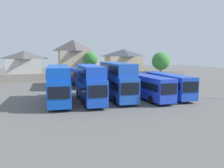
{
  "coord_description": "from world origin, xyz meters",
  "views": [
    {
      "loc": [
        -10.3,
        -30.16,
        6.25
      ],
      "look_at": [
        0.0,
        3.0,
        1.84
      ],
      "focal_mm": 37.83,
      "sensor_mm": 36.0,
      "label": 1
    }
  ],
  "objects_px": {
    "bus_2": "(89,81)",
    "bus_3": "(117,79)",
    "bus_5": "(169,84)",
    "bus_7": "(80,76)",
    "bus_4": "(146,85)",
    "house_terrace_left": "(24,65)",
    "tree_right_of_lot": "(91,59)",
    "bus_6": "(60,76)",
    "bus_9": "(123,75)",
    "house_terrace_centre": "(73,58)",
    "house_terrace_right": "(123,62)",
    "bus_1": "(58,82)",
    "tree_behind_wall": "(161,61)",
    "bus_8": "(103,76)"
  },
  "relations": [
    {
      "from": "bus_7",
      "to": "house_terrace_right",
      "type": "xyz_separation_m",
      "value": [
        15.21,
        17.06,
        1.97
      ]
    },
    {
      "from": "bus_1",
      "to": "bus_3",
      "type": "relative_size",
      "value": 0.98
    },
    {
      "from": "bus_4",
      "to": "bus_5",
      "type": "height_order",
      "value": "bus_5"
    },
    {
      "from": "bus_2",
      "to": "bus_3",
      "type": "bearing_deg",
      "value": 97.52
    },
    {
      "from": "house_terrace_left",
      "to": "bus_1",
      "type": "bearing_deg",
      "value": -80.32
    },
    {
      "from": "bus_3",
      "to": "bus_7",
      "type": "distance_m",
      "value": 15.73
    },
    {
      "from": "bus_5",
      "to": "bus_7",
      "type": "distance_m",
      "value": 18.82
    },
    {
      "from": "house_terrace_right",
      "to": "bus_1",
      "type": "bearing_deg",
      "value": -122.27
    },
    {
      "from": "bus_3",
      "to": "bus_8",
      "type": "relative_size",
      "value": 0.98
    },
    {
      "from": "bus_1",
      "to": "bus_3",
      "type": "height_order",
      "value": "bus_3"
    },
    {
      "from": "bus_3",
      "to": "house_terrace_centre",
      "type": "xyz_separation_m",
      "value": [
        -1.36,
        32.27,
        2.27
      ]
    },
    {
      "from": "house_terrace_right",
      "to": "tree_behind_wall",
      "type": "relative_size",
      "value": 1.46
    },
    {
      "from": "bus_9",
      "to": "house_terrace_right",
      "type": "height_order",
      "value": "house_terrace_right"
    },
    {
      "from": "bus_2",
      "to": "bus_9",
      "type": "xyz_separation_m",
      "value": [
        10.38,
        15.74,
        -0.74
      ]
    },
    {
      "from": "bus_3",
      "to": "bus_5",
      "type": "bearing_deg",
      "value": 90.97
    },
    {
      "from": "house_terrace_left",
      "to": "tree_behind_wall",
      "type": "height_order",
      "value": "house_terrace_left"
    },
    {
      "from": "bus_4",
      "to": "house_terrace_right",
      "type": "height_order",
      "value": "house_terrace_right"
    },
    {
      "from": "tree_right_of_lot",
      "to": "bus_6",
      "type": "bearing_deg",
      "value": -125.33
    },
    {
      "from": "bus_1",
      "to": "house_terrace_left",
      "type": "bearing_deg",
      "value": -166.44
    },
    {
      "from": "tree_behind_wall",
      "to": "bus_8",
      "type": "bearing_deg",
      "value": -154.79
    },
    {
      "from": "house_terrace_left",
      "to": "tree_right_of_lot",
      "type": "relative_size",
      "value": 1.26
    },
    {
      "from": "bus_5",
      "to": "house_terrace_centre",
      "type": "height_order",
      "value": "house_terrace_centre"
    },
    {
      "from": "house_terrace_centre",
      "to": "bus_8",
      "type": "bearing_deg",
      "value": -78.94
    },
    {
      "from": "bus_4",
      "to": "bus_6",
      "type": "relative_size",
      "value": 1.0
    },
    {
      "from": "bus_2",
      "to": "bus_6",
      "type": "xyz_separation_m",
      "value": [
        -2.51,
        15.89,
        -0.74
      ]
    },
    {
      "from": "bus_2",
      "to": "tree_behind_wall",
      "type": "xyz_separation_m",
      "value": [
        23.56,
        23.78,
        1.73
      ]
    },
    {
      "from": "bus_3",
      "to": "bus_7",
      "type": "xyz_separation_m",
      "value": [
        -2.43,
        15.51,
        -0.93
      ]
    },
    {
      "from": "bus_2",
      "to": "house_terrace_left",
      "type": "distance_m",
      "value": 35.28
    },
    {
      "from": "bus_4",
      "to": "house_terrace_left",
      "type": "bearing_deg",
      "value": -154.47
    },
    {
      "from": "bus_1",
      "to": "house_terrace_right",
      "type": "height_order",
      "value": "house_terrace_right"
    },
    {
      "from": "bus_1",
      "to": "house_terrace_left",
      "type": "xyz_separation_m",
      "value": [
        -5.76,
        33.76,
        0.91
      ]
    },
    {
      "from": "house_terrace_centre",
      "to": "tree_behind_wall",
      "type": "relative_size",
      "value": 1.49
    },
    {
      "from": "bus_1",
      "to": "bus_4",
      "type": "relative_size",
      "value": 0.89
    },
    {
      "from": "bus_9",
      "to": "house_terrace_centre",
      "type": "relative_size",
      "value": 1.02
    },
    {
      "from": "house_terrace_right",
      "to": "tree_right_of_lot",
      "type": "relative_size",
      "value": 1.44
    },
    {
      "from": "bus_3",
      "to": "tree_behind_wall",
      "type": "xyz_separation_m",
      "value": [
        19.63,
        23.43,
        1.59
      ]
    },
    {
      "from": "bus_7",
      "to": "house_terrace_left",
      "type": "height_order",
      "value": "house_terrace_left"
    },
    {
      "from": "bus_6",
      "to": "tree_right_of_lot",
      "type": "distance_m",
      "value": 15.48
    },
    {
      "from": "bus_9",
      "to": "tree_right_of_lot",
      "type": "xyz_separation_m",
      "value": [
        -4.1,
        12.54,
        2.99
      ]
    },
    {
      "from": "tree_right_of_lot",
      "to": "bus_5",
      "type": "bearing_deg",
      "value": -78.7
    },
    {
      "from": "tree_right_of_lot",
      "to": "bus_7",
      "type": "bearing_deg",
      "value": -111.02
    },
    {
      "from": "bus_2",
      "to": "bus_8",
      "type": "relative_size",
      "value": 1.02
    },
    {
      "from": "bus_3",
      "to": "house_terrace_right",
      "type": "relative_size",
      "value": 1.11
    },
    {
      "from": "bus_6",
      "to": "house_terrace_left",
      "type": "distance_m",
      "value": 19.47
    },
    {
      "from": "bus_4",
      "to": "bus_5",
      "type": "bearing_deg",
      "value": 92.7
    },
    {
      "from": "house_terrace_right",
      "to": "tree_behind_wall",
      "type": "distance_m",
      "value": 11.43
    },
    {
      "from": "tree_behind_wall",
      "to": "bus_2",
      "type": "bearing_deg",
      "value": -134.73
    },
    {
      "from": "bus_3",
      "to": "bus_6",
      "type": "relative_size",
      "value": 0.91
    },
    {
      "from": "bus_1",
      "to": "bus_7",
      "type": "relative_size",
      "value": 0.89
    },
    {
      "from": "tree_right_of_lot",
      "to": "house_terrace_centre",
      "type": "bearing_deg",
      "value": 130.51
    }
  ]
}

